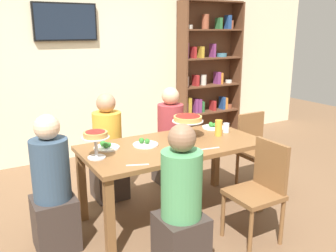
# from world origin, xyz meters

# --- Properties ---
(ground_plane) EXTENTS (12.00, 12.00, 0.00)m
(ground_plane) POSITION_xyz_m (0.00, 0.00, 0.00)
(ground_plane) COLOR brown
(rear_partition) EXTENTS (8.00, 0.12, 2.80)m
(rear_partition) POSITION_xyz_m (0.00, 2.20, 1.40)
(rear_partition) COLOR beige
(rear_partition) RESTS_ON ground_plane
(dining_table) EXTENTS (1.70, 0.84, 0.74)m
(dining_table) POSITION_xyz_m (0.00, 0.00, 0.65)
(dining_table) COLOR brown
(dining_table) RESTS_ON ground_plane
(bookshelf) EXTENTS (1.10, 0.30, 2.21)m
(bookshelf) POSITION_xyz_m (1.86, 2.02, 1.11)
(bookshelf) COLOR brown
(bookshelf) RESTS_ON ground_plane
(television) EXTENTS (0.82, 0.05, 0.48)m
(television) POSITION_xyz_m (-0.38, 2.11, 1.87)
(television) COLOR black
(diner_head_west) EXTENTS (0.34, 0.34, 1.15)m
(diner_head_west) POSITION_xyz_m (-1.12, 0.03, 0.49)
(diner_head_west) COLOR #382D28
(diner_head_west) RESTS_ON ground_plane
(diner_far_right) EXTENTS (0.34, 0.34, 1.15)m
(diner_far_right) POSITION_xyz_m (0.38, 0.71, 0.49)
(diner_far_right) COLOR #382D28
(diner_far_right) RESTS_ON ground_plane
(diner_near_left) EXTENTS (0.34, 0.34, 1.15)m
(diner_near_left) POSITION_xyz_m (-0.37, -0.73, 0.49)
(diner_near_left) COLOR #382D28
(diner_near_left) RESTS_ON ground_plane
(diner_far_left) EXTENTS (0.34, 0.34, 1.15)m
(diner_far_left) POSITION_xyz_m (-0.39, 0.69, 0.49)
(diner_far_left) COLOR #382D28
(diner_far_left) RESTS_ON ground_plane
(chair_head_east) EXTENTS (0.40, 0.40, 0.87)m
(chair_head_east) POSITION_xyz_m (1.13, 0.07, 0.49)
(chair_head_east) COLOR brown
(chair_head_east) RESTS_ON ground_plane
(chair_near_right) EXTENTS (0.40, 0.40, 0.87)m
(chair_near_right) POSITION_xyz_m (0.44, -0.71, 0.49)
(chair_near_right) COLOR brown
(chair_near_right) RESTS_ON ground_plane
(deep_dish_pizza_stand) EXTENTS (0.31, 0.31, 0.22)m
(deep_dish_pizza_stand) POSITION_xyz_m (0.24, 0.12, 0.91)
(deep_dish_pizza_stand) COLOR silver
(deep_dish_pizza_stand) RESTS_ON dining_table
(personal_pizza_stand) EXTENTS (0.23, 0.23, 0.23)m
(personal_pizza_stand) POSITION_xyz_m (-0.75, -0.01, 0.92)
(personal_pizza_stand) COLOR silver
(personal_pizza_stand) RESTS_ON dining_table
(salad_plate_near_diner) EXTENTS (0.23, 0.23, 0.07)m
(salad_plate_near_diner) POSITION_xyz_m (-0.25, 0.10, 0.76)
(salad_plate_near_diner) COLOR white
(salad_plate_near_diner) RESTS_ON dining_table
(salad_plate_far_diner) EXTENTS (0.23, 0.23, 0.07)m
(salad_plate_far_diner) POSITION_xyz_m (-0.59, 0.19, 0.76)
(salad_plate_far_diner) COLOR white
(salad_plate_far_diner) RESTS_ON dining_table
(salad_plate_spare) EXTENTS (0.24, 0.24, 0.06)m
(salad_plate_spare) POSITION_xyz_m (0.66, 0.26, 0.76)
(salad_plate_spare) COLOR white
(salad_plate_spare) RESTS_ON dining_table
(beer_glass_amber_tall) EXTENTS (0.07, 0.07, 0.14)m
(beer_glass_amber_tall) POSITION_xyz_m (-0.07, -0.15, 0.81)
(beer_glass_amber_tall) COLOR gold
(beer_glass_amber_tall) RESTS_ON dining_table
(beer_glass_amber_short) EXTENTS (0.07, 0.07, 0.16)m
(beer_glass_amber_short) POSITION_xyz_m (0.53, 0.00, 0.82)
(beer_glass_amber_short) COLOR gold
(beer_glass_amber_short) RESTS_ON dining_table
(water_glass_clear_near) EXTENTS (0.06, 0.06, 0.10)m
(water_glass_clear_near) POSITION_xyz_m (0.68, 0.06, 0.79)
(water_glass_clear_near) COLOR white
(water_glass_clear_near) RESTS_ON dining_table
(cutlery_fork_near) EXTENTS (0.18, 0.05, 0.00)m
(cutlery_fork_near) POSITION_xyz_m (0.22, -0.29, 0.74)
(cutlery_fork_near) COLOR silver
(cutlery_fork_near) RESTS_ON dining_table
(cutlery_knife_near) EXTENTS (0.17, 0.08, 0.00)m
(cutlery_knife_near) POSITION_xyz_m (-0.52, -0.33, 0.74)
(cutlery_knife_near) COLOR silver
(cutlery_knife_near) RESTS_ON dining_table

